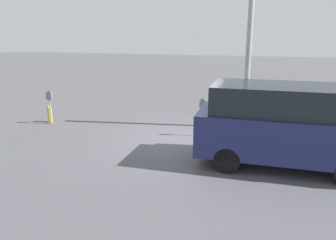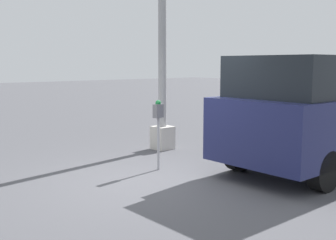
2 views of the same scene
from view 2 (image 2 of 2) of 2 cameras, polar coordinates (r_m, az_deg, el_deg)
name	(u,v)px [view 2 (image 2 of 2)]	position (r m, az deg, el deg)	size (l,w,h in m)	color
ground_plane	(152,181)	(7.43, -2.20, -8.32)	(80.00, 80.00, 0.00)	#4C4C51
parking_meter_near	(158,119)	(8.04, -1.33, 0.19)	(0.22, 0.14, 1.36)	#9E9EA3
lamp_post	(162,47)	(9.98, -0.76, 9.80)	(0.44, 0.44, 6.33)	beige
parked_van	(321,109)	(8.70, 19.98, 1.42)	(4.54, 2.01, 2.18)	navy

